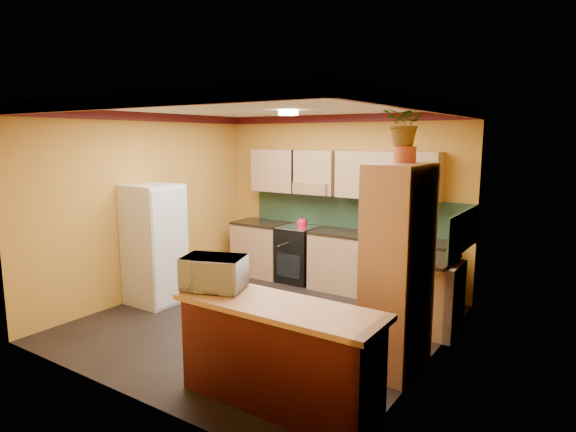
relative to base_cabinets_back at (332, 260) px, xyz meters
The scene contains 15 objects.
room_shell 2.24m from the base_cabinets_back, 90.13° to the right, with size 4.24×4.24×2.72m.
base_cabinets_back is the anchor object (origin of this frame).
countertop_back 0.46m from the base_cabinets_back, 90.00° to the right, with size 3.65×0.62×0.04m, color black.
stove 0.63m from the base_cabinets_back, behind, with size 0.58×0.58×0.91m, color black.
kettle 0.77m from the base_cabinets_back, behind, with size 0.17×0.17×0.18m, color red, non-canonical shape.
sink 0.92m from the base_cabinets_back, ahead, with size 0.48×0.40×0.03m, color silver.
base_cabinets_right 1.99m from the base_cabinets_back, 26.71° to the right, with size 0.60×0.80×0.88m, color tan.
countertop_right 2.04m from the base_cabinets_back, 26.71° to the right, with size 0.62×0.80×0.04m, color black.
fridge 2.70m from the base_cabinets_back, 131.59° to the right, with size 0.68×0.66×1.70m, color silver.
pantry 2.77m from the base_cabinets_back, 47.55° to the right, with size 0.48×0.90×2.10m, color tan.
fern_pot 3.19m from the base_cabinets_back, 46.83° to the right, with size 0.22×0.22×0.16m, color #AC4929.
fern 3.36m from the base_cabinets_back, 46.83° to the right, with size 0.41×0.36×0.46m, color tan.
breakfast_bar 3.47m from the base_cabinets_back, 69.37° to the right, with size 1.80×0.55×0.88m, color #4C1611.
bar_top 3.50m from the base_cabinets_back, 69.37° to the right, with size 1.90×0.65×0.05m, color tan.
microwave 3.34m from the base_cabinets_back, 81.52° to the right, with size 0.57×0.39×0.32m, color silver.
Camera 1 is at (3.50, -4.71, 2.34)m, focal length 30.00 mm.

